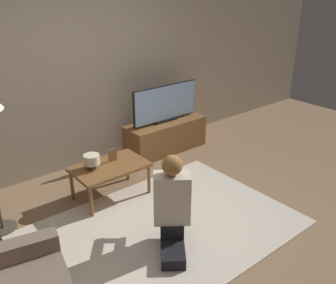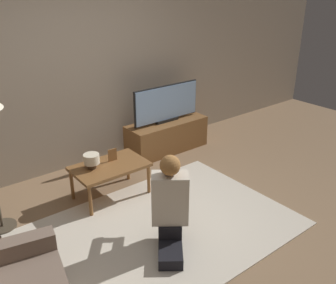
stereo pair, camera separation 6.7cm
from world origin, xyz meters
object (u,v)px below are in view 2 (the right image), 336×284
at_px(coffee_table, 110,169).
at_px(table_lamp, 92,160).
at_px(tv, 167,103).
at_px(person_kneeling, 170,203).

relative_size(coffee_table, table_lamp, 4.70).
distance_m(tv, coffee_table, 1.51).
bearing_deg(tv, table_lamp, -159.37).
bearing_deg(tv, person_kneeling, -127.13).
relative_size(tv, coffee_table, 1.31).
bearing_deg(table_lamp, coffee_table, -17.51).
bearing_deg(tv, coffee_table, -154.55).
height_order(tv, person_kneeling, tv).
height_order(coffee_table, person_kneeling, person_kneeling).
xyz_separation_m(coffee_table, table_lamp, (-0.19, 0.06, 0.15)).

